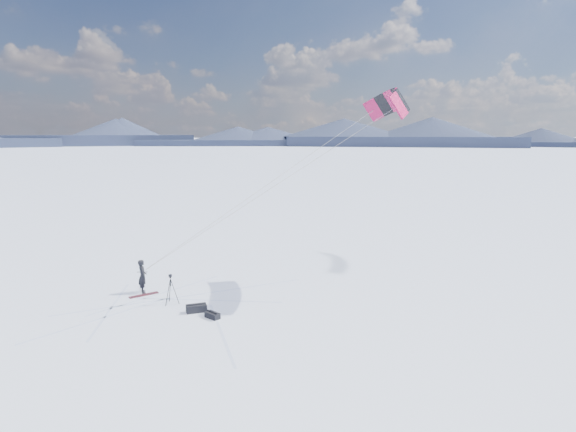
{
  "coord_description": "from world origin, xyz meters",
  "views": [
    {
      "loc": [
        5.87,
        -23.45,
        8.53
      ],
      "look_at": [
        6.72,
        2.11,
        4.12
      ],
      "focal_mm": 30.0,
      "sensor_mm": 36.0,
      "label": 1
    }
  ],
  "objects_px": {
    "snowboard": "(144,295)",
    "gear_bag_a": "(196,308)",
    "gear_bag_b": "(212,315)",
    "snowkiter": "(143,292)",
    "tripod": "(171,285)"
  },
  "relations": [
    {
      "from": "snowkiter",
      "to": "snowboard",
      "type": "height_order",
      "value": "snowkiter"
    },
    {
      "from": "snowboard",
      "to": "gear_bag_b",
      "type": "height_order",
      "value": "gear_bag_b"
    },
    {
      "from": "snowboard",
      "to": "gear_bag_a",
      "type": "distance_m",
      "value": 4.06
    },
    {
      "from": "snowkiter",
      "to": "tripod",
      "type": "bearing_deg",
      "value": -154.99
    },
    {
      "from": "snowboard",
      "to": "gear_bag_a",
      "type": "height_order",
      "value": "gear_bag_a"
    },
    {
      "from": "snowboard",
      "to": "tripod",
      "type": "xyz_separation_m",
      "value": [
        1.73,
        -1.33,
        0.97
      ]
    },
    {
      "from": "snowkiter",
      "to": "snowboard",
      "type": "xyz_separation_m",
      "value": [
        0.15,
        -0.48,
        0.02
      ]
    },
    {
      "from": "snowkiter",
      "to": "snowboard",
      "type": "relative_size",
      "value": 1.17
    },
    {
      "from": "snowboard",
      "to": "gear_bag_b",
      "type": "relative_size",
      "value": 1.97
    },
    {
      "from": "tripod",
      "to": "gear_bag_a",
      "type": "height_order",
      "value": "tripod"
    },
    {
      "from": "tripod",
      "to": "gear_bag_a",
      "type": "distance_m",
      "value": 2.03
    },
    {
      "from": "gear_bag_a",
      "to": "tripod",
      "type": "bearing_deg",
      "value": 123.56
    },
    {
      "from": "snowkiter",
      "to": "gear_bag_b",
      "type": "bearing_deg",
      "value": -153.37
    },
    {
      "from": "snowboard",
      "to": "tripod",
      "type": "relative_size",
      "value": 1.01
    },
    {
      "from": "gear_bag_a",
      "to": "gear_bag_b",
      "type": "bearing_deg",
      "value": -60.82
    }
  ]
}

